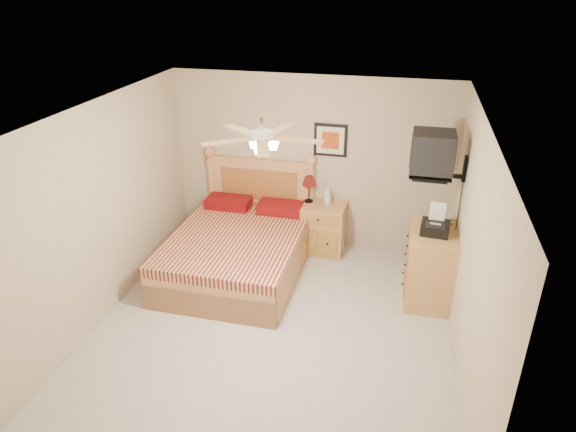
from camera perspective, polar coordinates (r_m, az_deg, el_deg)
name	(u,v)px	position (r m, az deg, el deg)	size (l,w,h in m)	color
floor	(271,331)	(6.04, -1.87, -12.67)	(4.50, 4.50, 0.00)	#A49E94
ceiling	(267,117)	(4.90, -2.30, 10.92)	(4.00, 4.50, 0.04)	white
wall_back	(311,163)	(7.36, 2.58, 5.87)	(4.00, 0.04, 2.50)	tan
wall_front	(180,390)	(3.64, -11.96, -18.43)	(4.00, 0.04, 2.50)	tan
wall_left	(98,216)	(6.15, -20.35, 0.03)	(0.04, 4.50, 2.50)	tan
wall_right	(470,258)	(5.25, 19.58, -4.38)	(0.04, 4.50, 2.50)	tan
bed	(236,227)	(6.76, -5.79, -1.18)	(1.66, 2.17, 1.41)	#C07D50
nightstand	(321,228)	(7.46, 3.70, -1.30)	(0.67, 0.51, 0.73)	#AC7647
table_lamp	(309,189)	(7.32, 2.35, 3.02)	(0.21, 0.21, 0.39)	maroon
lotion_bottle	(328,195)	(7.28, 4.43, 2.29)	(0.10, 0.10, 0.26)	silver
framed_picture	(330,140)	(7.18, 4.74, 8.40)	(0.46, 0.04, 0.46)	black
dresser	(430,266)	(6.55, 15.52, -5.33)	(0.56, 0.81, 0.95)	#A56B34
fax_machine	(436,220)	(6.21, 16.15, -0.42)	(0.32, 0.34, 0.34)	black
magazine_lower	(433,219)	(6.59, 15.83, -0.30)	(0.22, 0.29, 0.03)	#B1A48E
magazine_upper	(435,217)	(6.59, 16.06, -0.10)	(0.19, 0.26, 0.02)	tan
wall_tv	(446,156)	(6.22, 17.12, 6.42)	(0.56, 0.46, 0.58)	black
ceiling_fan	(262,138)	(4.75, -2.92, 8.68)	(1.14, 1.14, 0.28)	white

